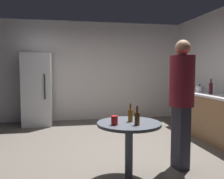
{
  "coord_description": "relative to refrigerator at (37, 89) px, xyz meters",
  "views": [
    {
      "loc": [
        -0.62,
        -3.99,
        1.39
      ],
      "look_at": [
        0.16,
        0.06,
        1.05
      ],
      "focal_mm": 38.19,
      "sensor_mm": 36.0,
      "label": 1
    }
  ],
  "objects": [
    {
      "name": "ground_plane",
      "position": [
        1.34,
        -2.2,
        -0.95
      ],
      "size": [
        5.2,
        5.2,
        0.1
      ],
      "primitive_type": "cube",
      "color": "#5B544C"
    },
    {
      "name": "wall_back",
      "position": [
        1.34,
        0.43,
        0.45
      ],
      "size": [
        5.32,
        0.06,
        2.7
      ],
      "primitive_type": "cube",
      "color": "silver",
      "rests_on": "ground_plane"
    },
    {
      "name": "refrigerator",
      "position": [
        0.0,
        0.0,
        0.0
      ],
      "size": [
        0.7,
        0.68,
        1.8
      ],
      "color": "silver",
      "rests_on": "ground_plane"
    },
    {
      "name": "kitchen_counter",
      "position": [
        3.62,
        -1.7,
        -0.45
      ],
      "size": [
        0.64,
        2.23,
        0.9
      ],
      "color": "olive",
      "rests_on": "ground_plane"
    },
    {
      "name": "kettle",
      "position": [
        3.58,
        -1.48,
        0.07
      ],
      "size": [
        0.24,
        0.17,
        0.18
      ],
      "color": "#B2B2B7",
      "rests_on": "kitchen_counter"
    },
    {
      "name": "wine_bottle_on_counter",
      "position": [
        3.59,
        -1.85,
        0.12
      ],
      "size": [
        0.08,
        0.08,
        0.31
      ],
      "color": "#3F141E",
      "rests_on": "kitchen_counter"
    },
    {
      "name": "foreground_table",
      "position": [
        1.48,
        -3.37,
        -0.27
      ],
      "size": [
        0.8,
        0.8,
        0.73
      ],
      "color": "#4C515B",
      "rests_on": "ground_plane"
    },
    {
      "name": "beer_bottle_amber",
      "position": [
        1.51,
        -3.32,
        -0.08
      ],
      "size": [
        0.06,
        0.06,
        0.23
      ],
      "color": "#8C5919",
      "rests_on": "foreground_table"
    },
    {
      "name": "beer_bottle_brown",
      "position": [
        1.54,
        -3.53,
        -0.08
      ],
      "size": [
        0.06,
        0.06,
        0.23
      ],
      "color": "#593314",
      "rests_on": "foreground_table"
    },
    {
      "name": "plastic_cup_red",
      "position": [
        1.28,
        -3.47,
        -0.11
      ],
      "size": [
        0.08,
        0.08,
        0.11
      ],
      "primitive_type": "cylinder",
      "color": "red",
      "rests_on": "foreground_table"
    },
    {
      "name": "person_in_maroon_shirt",
      "position": [
        2.28,
        -3.17,
        0.16
      ],
      "size": [
        0.39,
        0.39,
        1.79
      ],
      "rotation": [
        0.0,
        0.0,
        -2.97
      ],
      "color": "#2D2D38",
      "rests_on": "ground_plane"
    }
  ]
}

